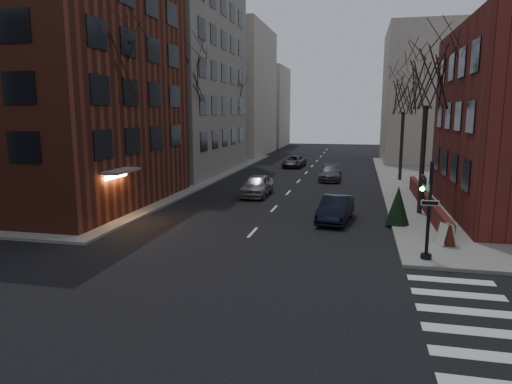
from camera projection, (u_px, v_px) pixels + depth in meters
ground at (147, 350)px, 11.80m from camera, size 160.00×160.00×0.00m
sidewalk_far_left at (18, 171)px, 46.90m from camera, size 44.00×44.00×0.15m
building_left_brick at (35, 66)px, 29.46m from camera, size 15.00×15.00×18.00m
building_left_tan at (138, 32)px, 45.74m from camera, size 18.00×18.00×28.00m
low_wall_right at (426, 202)px, 27.92m from camera, size 0.35×16.00×1.00m
building_distant_la at (219, 92)px, 66.34m from camera, size 14.00×16.00×18.00m
building_distant_ra at (444, 96)px, 55.20m from camera, size 14.00×14.00×16.00m
building_distant_lb at (258, 107)px, 82.59m from camera, size 10.00×12.00×14.00m
traffic_signal at (427, 217)px, 18.39m from camera, size 0.76×0.44×4.00m
tree_left_a at (109, 69)px, 25.70m from camera, size 4.18×4.18×10.26m
tree_left_b at (187, 77)px, 37.15m from camera, size 4.40×4.40×10.80m
tree_left_c at (233, 94)px, 50.75m from camera, size 3.96×3.96×9.72m
tree_right_a at (428, 77)px, 25.80m from camera, size 3.96×3.96×9.72m
tree_right_b at (404, 94)px, 39.33m from camera, size 3.74×3.74×9.18m
streetlamp_near at (176, 137)px, 33.98m from camera, size 0.36×0.36×6.28m
streetlamp_far at (243, 128)px, 53.20m from camera, size 0.36×0.36×6.28m
parked_sedan at (336, 209)px, 25.55m from camera, size 2.02×4.46×1.42m
car_lane_silver at (257, 185)px, 33.37m from camera, size 1.91×4.63×1.57m
car_lane_gray at (330, 173)px, 41.04m from camera, size 1.88×4.61×1.34m
car_lane_far at (294, 162)px, 50.97m from camera, size 2.40×4.65×1.25m
sandwich_board at (446, 235)px, 20.42m from camera, size 0.66×0.76×1.02m
evergreen_shrub at (398, 205)px, 24.31m from camera, size 1.59×1.59×2.05m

